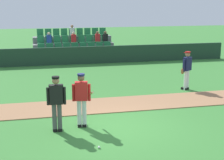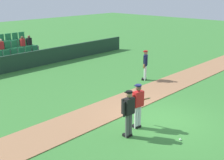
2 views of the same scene
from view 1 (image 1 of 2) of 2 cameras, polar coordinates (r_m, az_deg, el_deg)
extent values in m
plane|color=#387A33|center=(11.13, 1.35, -7.87)|extent=(80.00, 80.00, 0.00)
cube|color=#9E704C|center=(13.32, -1.12, -4.20)|extent=(28.00, 1.94, 0.03)
cube|color=#1E3828|center=(21.81, -5.83, 4.09)|extent=(20.00, 0.16, 1.11)
cube|color=slate|center=(23.71, -6.35, 3.82)|extent=(5.55, 2.95, 0.30)
cube|color=slate|center=(22.82, -6.14, 4.35)|extent=(5.45, 0.85, 0.40)
cube|color=#237542|center=(22.55, -11.70, 4.68)|extent=(0.44, 0.40, 0.08)
cube|color=#237542|center=(22.73, -11.74, 5.39)|extent=(0.44, 0.08, 0.50)
cube|color=#237542|center=(22.56, -10.30, 4.75)|extent=(0.44, 0.40, 0.08)
cube|color=#237542|center=(22.75, -10.35, 5.45)|extent=(0.44, 0.08, 0.50)
cube|color=#237542|center=(22.59, -8.90, 4.81)|extent=(0.44, 0.40, 0.08)
cube|color=#237542|center=(22.77, -8.96, 5.51)|extent=(0.44, 0.08, 0.50)
cube|color=#237542|center=(22.63, -7.51, 4.88)|extent=(0.44, 0.40, 0.08)
cube|color=#237542|center=(22.81, -7.58, 5.57)|extent=(0.44, 0.08, 0.50)
cube|color=#237542|center=(22.69, -6.12, 4.93)|extent=(0.44, 0.40, 0.08)
cube|color=#237542|center=(22.87, -6.20, 5.63)|extent=(0.44, 0.08, 0.50)
cube|color=#237542|center=(22.75, -4.74, 4.99)|extent=(0.44, 0.40, 0.08)
cube|color=#237542|center=(22.94, -4.83, 5.68)|extent=(0.44, 0.08, 0.50)
cube|color=#237542|center=(22.83, -3.37, 5.04)|extent=(0.44, 0.40, 0.08)
cube|color=#237542|center=(23.02, -3.47, 5.73)|extent=(0.44, 0.08, 0.50)
cube|color=#237542|center=(22.93, -2.01, 5.09)|extent=(0.44, 0.40, 0.08)
cube|color=#237542|center=(23.11, -2.11, 5.78)|extent=(0.44, 0.08, 0.50)
cube|color=#237542|center=(23.03, -0.66, 5.13)|extent=(0.44, 0.40, 0.08)
cube|color=#237542|center=(23.21, -0.77, 5.82)|extent=(0.44, 0.08, 0.50)
cube|color=slate|center=(23.60, -6.40, 5.62)|extent=(5.45, 0.85, 0.40)
cube|color=#237542|center=(23.34, -11.79, 5.95)|extent=(0.44, 0.40, 0.08)
cube|color=#237542|center=(23.53, -11.83, 6.62)|extent=(0.44, 0.08, 0.50)
cube|color=#237542|center=(23.35, -10.44, 6.02)|extent=(0.44, 0.40, 0.08)
cube|color=#237542|center=(23.54, -10.48, 6.69)|extent=(0.44, 0.08, 0.50)
cube|color=#263F99|center=(23.37, -10.47, 6.76)|extent=(0.32, 0.22, 0.52)
sphere|color=beige|center=(23.33, -10.51, 7.62)|extent=(0.20, 0.20, 0.20)
cube|color=#237542|center=(23.38, -9.08, 6.08)|extent=(0.44, 0.40, 0.08)
cube|color=#237542|center=(23.57, -9.14, 6.75)|extent=(0.44, 0.08, 0.50)
cube|color=#237542|center=(23.42, -7.73, 6.14)|extent=(0.44, 0.40, 0.08)
cube|color=#237542|center=(23.61, -7.80, 6.80)|extent=(0.44, 0.08, 0.50)
cube|color=#237542|center=(23.47, -6.39, 6.19)|extent=(0.44, 0.40, 0.08)
cube|color=#237542|center=(23.66, -6.46, 6.85)|extent=(0.44, 0.08, 0.50)
cube|color=red|center=(23.49, -6.42, 6.93)|extent=(0.32, 0.22, 0.52)
sphere|color=beige|center=(23.45, -6.44, 7.78)|extent=(0.20, 0.20, 0.20)
cube|color=#237542|center=(23.54, -5.05, 6.24)|extent=(0.44, 0.40, 0.08)
cube|color=#237542|center=(23.72, -5.13, 6.90)|extent=(0.44, 0.08, 0.50)
cube|color=#237542|center=(23.61, -3.72, 6.29)|extent=(0.44, 0.40, 0.08)
cube|color=#237542|center=(23.80, -3.81, 6.95)|extent=(0.44, 0.08, 0.50)
cube|color=#237542|center=(23.70, -2.40, 6.33)|extent=(0.44, 0.40, 0.08)
cube|color=#237542|center=(23.89, -2.50, 6.99)|extent=(0.44, 0.08, 0.50)
cube|color=red|center=(23.72, -2.43, 7.06)|extent=(0.32, 0.22, 0.52)
sphere|color=brown|center=(23.68, -2.43, 7.91)|extent=(0.20, 0.20, 0.20)
cube|color=#237542|center=(23.81, -1.09, 6.37)|extent=(0.44, 0.40, 0.08)
cube|color=#237542|center=(23.99, -1.20, 7.02)|extent=(0.44, 0.08, 0.50)
cube|color=black|center=(23.82, -1.11, 7.10)|extent=(0.32, 0.22, 0.52)
sphere|color=brown|center=(23.79, -1.12, 7.94)|extent=(0.20, 0.20, 0.20)
cube|color=slate|center=(24.39, -6.65, 6.81)|extent=(5.45, 0.85, 0.40)
cube|color=#237542|center=(24.14, -11.88, 7.14)|extent=(0.44, 0.40, 0.08)
cube|color=#237542|center=(24.33, -11.91, 7.78)|extent=(0.44, 0.08, 0.50)
cube|color=#237542|center=(24.15, -10.56, 7.20)|extent=(0.44, 0.40, 0.08)
cube|color=#237542|center=(24.34, -10.61, 7.84)|extent=(0.44, 0.08, 0.50)
cube|color=#237542|center=(24.18, -9.25, 7.26)|extent=(0.44, 0.40, 0.08)
cube|color=#237542|center=(24.37, -9.30, 7.90)|extent=(0.44, 0.08, 0.50)
cube|color=#237542|center=(24.21, -7.94, 7.32)|extent=(0.44, 0.40, 0.08)
cube|color=#237542|center=(24.41, -8.00, 7.95)|extent=(0.44, 0.08, 0.50)
cube|color=#237542|center=(24.27, -6.64, 7.37)|extent=(0.44, 0.40, 0.08)
cube|color=#237542|center=(24.46, -6.71, 8.00)|extent=(0.44, 0.08, 0.50)
cube|color=silver|center=(24.29, -6.67, 8.08)|extent=(0.32, 0.22, 0.52)
sphere|color=#9E7051|center=(24.26, -6.69, 8.90)|extent=(0.20, 0.20, 0.20)
cube|color=#237542|center=(24.33, -5.34, 7.41)|extent=(0.44, 0.40, 0.08)
cube|color=#237542|center=(24.52, -5.42, 8.04)|extent=(0.44, 0.08, 0.50)
cube|color=#237542|center=(24.40, -4.05, 7.45)|extent=(0.44, 0.40, 0.08)
cube|color=#237542|center=(24.60, -4.14, 8.08)|extent=(0.44, 0.08, 0.50)
cube|color=#237542|center=(24.49, -2.76, 7.49)|extent=(0.44, 0.40, 0.08)
cube|color=#237542|center=(24.68, -2.86, 8.12)|extent=(0.44, 0.08, 0.50)
cube|color=#237542|center=(24.59, -1.49, 7.53)|extent=(0.44, 0.40, 0.08)
cube|color=#237542|center=(24.78, -1.59, 8.15)|extent=(0.44, 0.08, 0.50)
cylinder|color=silver|center=(11.05, -5.48, -5.61)|extent=(0.14, 0.14, 0.90)
cylinder|color=silver|center=(11.04, -4.65, -5.60)|extent=(0.14, 0.14, 0.90)
cube|color=black|center=(11.24, -5.42, -7.44)|extent=(0.16, 0.28, 0.10)
cube|color=black|center=(11.23, -4.60, -7.43)|extent=(0.16, 0.28, 0.10)
cube|color=red|center=(10.83, -5.14, -1.85)|extent=(0.43, 0.28, 0.60)
cylinder|color=red|center=(10.85, -6.46, -2.12)|extent=(0.09, 0.09, 0.55)
cylinder|color=red|center=(10.83, -3.82, -2.09)|extent=(0.09, 0.09, 0.55)
sphere|color=brown|center=(10.72, -5.19, 0.37)|extent=(0.22, 0.22, 0.22)
cylinder|color=#191E4C|center=(10.70, -5.20, 0.89)|extent=(0.23, 0.23, 0.06)
cube|color=#191E4C|center=(10.80, -5.18, 0.85)|extent=(0.20, 0.15, 0.02)
cylinder|color=tan|center=(10.96, -3.81, -2.45)|extent=(0.17, 0.80, 0.41)
cylinder|color=#4C4C4C|center=(10.77, -9.58, -6.24)|extent=(0.14, 0.14, 0.90)
cylinder|color=#4C4C4C|center=(10.77, -8.72, -6.21)|extent=(0.14, 0.14, 0.90)
cube|color=black|center=(10.97, -9.50, -8.11)|extent=(0.13, 0.27, 0.10)
cube|color=black|center=(10.97, -8.66, -8.08)|extent=(0.13, 0.27, 0.10)
cube|color=black|center=(10.55, -9.30, -2.38)|extent=(0.41, 0.24, 0.60)
cylinder|color=black|center=(10.56, -10.65, -2.70)|extent=(0.09, 0.09, 0.55)
cylinder|color=black|center=(10.56, -7.93, -2.59)|extent=(0.09, 0.09, 0.55)
sphere|color=#9E7051|center=(10.44, -9.39, -0.11)|extent=(0.22, 0.22, 0.22)
cylinder|color=black|center=(10.42, -9.41, 0.42)|extent=(0.23, 0.23, 0.06)
cube|color=black|center=(10.52, -9.41, 0.38)|extent=(0.19, 0.13, 0.02)
cube|color=black|center=(10.67, -9.31, -2.20)|extent=(0.44, 0.10, 0.56)
cylinder|color=white|center=(15.82, 12.16, -0.05)|extent=(0.14, 0.14, 0.90)
cylinder|color=white|center=(15.95, 12.48, 0.04)|extent=(0.14, 0.14, 0.90)
cube|color=black|center=(15.94, 11.91, -1.41)|extent=(0.24, 0.28, 0.10)
cube|color=black|center=(16.07, 12.23, -1.31)|extent=(0.24, 0.28, 0.10)
cube|color=#191E47|center=(15.73, 12.45, 2.66)|extent=(0.46, 0.40, 0.60)
cylinder|color=#191E47|center=(15.53, 11.93, 2.36)|extent=(0.09, 0.09, 0.55)
cylinder|color=#191E47|center=(15.94, 12.94, 2.59)|extent=(0.09, 0.09, 0.55)
sphere|color=#9E7051|center=(15.66, 12.53, 4.20)|extent=(0.22, 0.22, 0.22)
cylinder|color=#B21919|center=(15.64, 12.55, 4.56)|extent=(0.23, 0.23, 0.06)
cube|color=#B21919|center=(15.70, 12.24, 4.50)|extent=(0.22, 0.20, 0.02)
ellipsoid|color=brown|center=(15.59, 11.70, 1.48)|extent=(0.23, 0.21, 0.28)
sphere|color=white|center=(9.62, -2.17, -11.16)|extent=(0.07, 0.07, 0.07)
camera|label=2|loc=(8.15, -76.30, 11.67)|focal=48.11mm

